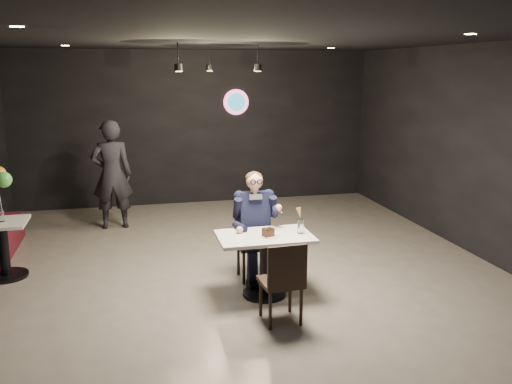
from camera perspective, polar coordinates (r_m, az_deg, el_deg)
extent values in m
plane|color=slate|center=(6.85, -1.18, -9.88)|extent=(9.00, 9.00, 0.00)
cube|color=black|center=(8.28, -4.30, 14.44)|extent=(1.40, 1.20, 0.36)
cube|color=white|center=(6.46, 0.91, -7.72)|extent=(1.10, 0.70, 0.75)
cube|color=black|center=(6.94, -0.21, -5.51)|extent=(0.42, 0.46, 0.92)
cube|color=black|center=(5.81, 2.62, -9.27)|extent=(0.44, 0.48, 0.92)
cube|color=black|center=(6.86, -0.21, -3.45)|extent=(0.60, 0.80, 1.44)
cylinder|color=white|center=(6.29, 1.47, -4.63)|extent=(0.22, 0.22, 0.01)
cube|color=black|center=(6.25, 1.30, -4.29)|extent=(0.14, 0.13, 0.08)
ellipsoid|color=green|center=(6.25, 1.94, -3.92)|extent=(0.07, 0.04, 0.01)
cylinder|color=silver|center=(6.40, 4.70, -3.63)|extent=(0.07, 0.07, 0.17)
cone|color=tan|center=(6.35, 4.60, -2.22)|extent=(0.08, 0.08, 0.14)
cube|color=white|center=(7.71, -25.01, -5.42)|extent=(0.62, 0.62, 0.78)
cylinder|color=silver|center=(7.60, -25.31, -2.30)|extent=(0.10, 0.10, 0.14)
imported|color=black|center=(9.36, -14.94, 1.77)|extent=(0.68, 0.46, 1.83)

